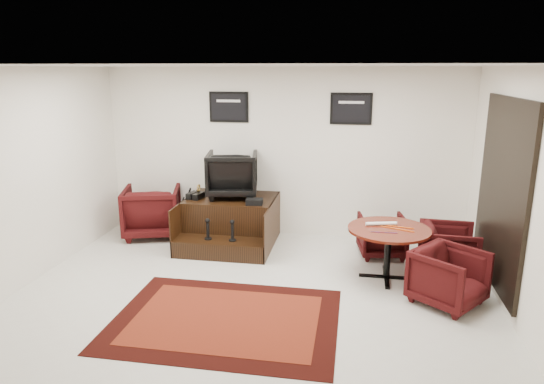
{
  "coord_description": "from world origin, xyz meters",
  "views": [
    {
      "loc": [
        1.19,
        -5.39,
        2.77
      ],
      "look_at": [
        0.1,
        0.9,
        1.14
      ],
      "focal_mm": 32.0,
      "sensor_mm": 36.0,
      "label": 1
    }
  ],
  "objects": [
    {
      "name": "ground",
      "position": [
        0.0,
        0.0,
        0.0
      ],
      "size": [
        6.0,
        6.0,
        0.0
      ],
      "primitive_type": "plane",
      "color": "silver",
      "rests_on": "ground"
    },
    {
      "name": "room_shell",
      "position": [
        0.41,
        0.12,
        1.79
      ],
      "size": [
        6.02,
        5.02,
        2.81
      ],
      "color": "white",
      "rests_on": "ground"
    },
    {
      "name": "area_rug",
      "position": [
        -0.18,
        -0.58,
        0.01
      ],
      "size": [
        2.53,
        1.9,
        0.01
      ],
      "color": "black",
      "rests_on": "ground"
    },
    {
      "name": "shine_podium",
      "position": [
        -0.75,
        1.9,
        0.34
      ],
      "size": [
        1.44,
        1.48,
        0.74
      ],
      "color": "black",
      "rests_on": "ground"
    },
    {
      "name": "shine_chair",
      "position": [
        -0.75,
        2.05,
        1.15
      ],
      "size": [
        0.91,
        0.87,
        0.81
      ],
      "primitive_type": "imported",
      "rotation": [
        0.0,
        0.0,
        3.32
      ],
      "color": "black",
      "rests_on": "shine_podium"
    },
    {
      "name": "shoes_pair",
      "position": [
        -1.31,
        1.82,
        0.79
      ],
      "size": [
        0.26,
        0.29,
        0.09
      ],
      "color": "black",
      "rests_on": "shine_podium"
    },
    {
      "name": "polish_kit",
      "position": [
        -0.3,
        1.63,
        0.78
      ],
      "size": [
        0.27,
        0.2,
        0.09
      ],
      "primitive_type": "cube",
      "rotation": [
        0.0,
        0.0,
        0.12
      ],
      "color": "black",
      "rests_on": "shine_podium"
    },
    {
      "name": "umbrella_black",
      "position": [
        -1.62,
        1.8,
        0.39
      ],
      "size": [
        0.29,
        0.11,
        0.79
      ],
      "primitive_type": null,
      "color": "black",
      "rests_on": "ground"
    },
    {
      "name": "umbrella_hooked",
      "position": [
        -1.56,
        1.9,
        0.46
      ],
      "size": [
        0.34,
        0.13,
        0.92
      ],
      "primitive_type": null,
      "color": "black",
      "rests_on": "ground"
    },
    {
      "name": "armchair_side",
      "position": [
        -2.15,
        2.01,
        0.47
      ],
      "size": [
        1.11,
        1.07,
        0.93
      ],
      "primitive_type": "imported",
      "rotation": [
        0.0,
        0.0,
        3.42
      ],
      "color": "black",
      "rests_on": "ground"
    },
    {
      "name": "meeting_table",
      "position": [
        1.68,
        0.89,
        0.63
      ],
      "size": [
        1.09,
        1.09,
        0.71
      ],
      "color": "#441509",
      "rests_on": "ground"
    },
    {
      "name": "table_chair_back",
      "position": [
        1.65,
        1.74,
        0.34
      ],
      "size": [
        0.76,
        0.72,
        0.69
      ],
      "primitive_type": "imported",
      "rotation": [
        0.0,
        0.0,
        3.3
      ],
      "color": "black",
      "rests_on": "ground"
    },
    {
      "name": "table_chair_window",
      "position": [
        2.52,
        1.22,
        0.38
      ],
      "size": [
        0.72,
        0.77,
        0.76
      ],
      "primitive_type": "imported",
      "rotation": [
        0.0,
        0.0,
        1.52
      ],
      "color": "black",
      "rests_on": "ground"
    },
    {
      "name": "table_chair_corner",
      "position": [
        2.36,
        0.26,
        0.38
      ],
      "size": [
        0.99,
        1.0,
        0.75
      ],
      "primitive_type": "imported",
      "rotation": [
        0.0,
        0.0,
        0.9
      ],
      "color": "black",
      "rests_on": "ground"
    },
    {
      "name": "paper_roll",
      "position": [
        1.58,
        1.0,
        0.74
      ],
      "size": [
        0.42,
        0.15,
        0.05
      ],
      "primitive_type": "cylinder",
      "rotation": [
        0.0,
        1.57,
        0.24
      ],
      "color": "white",
      "rests_on": "meeting_table"
    },
    {
      "name": "table_clutter",
      "position": [
        1.75,
        0.87,
        0.72
      ],
      "size": [
        0.57,
        0.34,
        0.01
      ],
      "color": "#EF5A0D",
      "rests_on": "meeting_table"
    }
  ]
}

